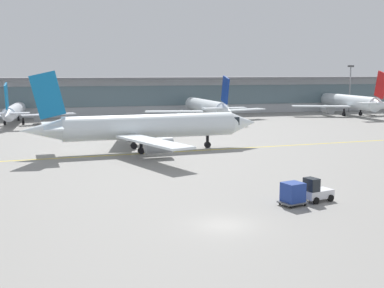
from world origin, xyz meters
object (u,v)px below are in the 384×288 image
object	(u,v)px
apron_light_mast_1	(350,86)
cargo_dolly_lead	(293,193)
gate_airplane_2	(206,107)
taxiing_regional_jet	(148,127)
baggage_tug	(316,191)
gate_airplane_1	(14,111)
gate_airplane_3	(350,102)

from	to	relation	value
apron_light_mast_1	cargo_dolly_lead	bearing A→B (deg)	-125.47
gate_airplane_2	taxiing_regional_jet	xyz separation A→B (m)	(-20.56, -39.49, 0.28)
baggage_tug	gate_airplane_2	bearing A→B (deg)	66.07
gate_airplane_1	apron_light_mast_1	xyz separation A→B (m)	(86.02, 8.57, 4.34)
gate_airplane_2	apron_light_mast_1	size ratio (longest dim) A/B	2.43
gate_airplane_1	cargo_dolly_lead	bearing A→B (deg)	-157.45
gate_airplane_1	gate_airplane_3	distance (m)	80.53
gate_airplane_1	gate_airplane_2	distance (m)	41.61
gate_airplane_1	cargo_dolly_lead	world-z (taller)	gate_airplane_1
taxiing_regional_jet	baggage_tug	size ratio (longest dim) A/B	11.80
gate_airplane_3	gate_airplane_2	bearing A→B (deg)	97.99
apron_light_mast_1	gate_airplane_3	bearing A→B (deg)	-122.64
gate_airplane_3	apron_light_mast_1	size ratio (longest dim) A/B	2.67
gate_airplane_1	gate_airplane_2	xyz separation A→B (m)	(41.52, -2.82, 0.37)
baggage_tug	apron_light_mast_1	world-z (taller)	apron_light_mast_1
gate_airplane_2	gate_airplane_3	size ratio (longest dim) A/B	0.91
gate_airplane_3	taxiing_regional_jet	bearing A→B (deg)	129.23
gate_airplane_3	taxiing_regional_jet	size ratio (longest dim) A/B	1.00
gate_airplane_1	baggage_tug	world-z (taller)	gate_airplane_1
apron_light_mast_1	baggage_tug	bearing A→B (deg)	-124.51
taxiing_regional_jet	cargo_dolly_lead	bearing A→B (deg)	-81.93
gate_airplane_1	taxiing_regional_jet	bearing A→B (deg)	-151.59
gate_airplane_2	apron_light_mast_1	distance (m)	46.11
gate_airplane_2	baggage_tug	xyz separation A→B (m)	(-11.53, -70.11, -2.19)
taxiing_regional_jet	apron_light_mast_1	bearing A→B (deg)	34.29
taxiing_regional_jet	apron_light_mast_1	xyz separation A→B (m)	(65.07, 50.89, 3.68)
gate_airplane_2	baggage_tug	world-z (taller)	gate_airplane_2
gate_airplane_3	cargo_dolly_lead	size ratio (longest dim) A/B	13.96
cargo_dolly_lead	gate_airplane_2	bearing A→B (deg)	64.19
gate_airplane_3	taxiing_regional_jet	world-z (taller)	gate_airplane_3
gate_airplane_2	taxiing_regional_jet	distance (m)	44.53
gate_airplane_1	gate_airplane_2	size ratio (longest dim) A/B	0.88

